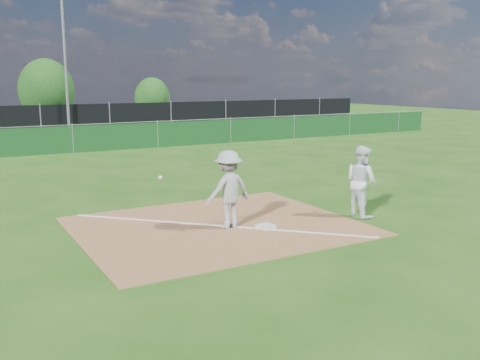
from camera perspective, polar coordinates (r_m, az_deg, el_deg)
name	(u,v)px	position (r m, az deg, el deg)	size (l,w,h in m)	color
ground	(105,169)	(20.19, -14.24, 1.16)	(90.00, 90.00, 0.00)	#214B10
infield_dirt	(217,226)	(11.94, -2.47, -4.94)	(6.00, 5.00, 0.02)	brown
foul_line	(217,225)	(11.93, -2.47, -4.87)	(0.08, 7.00, 0.01)	white
green_fence	(73,140)	(24.93, -17.41, 4.14)	(44.00, 0.05, 1.20)	#0F3A16
black_fence	(41,121)	(32.74, -20.49, 5.93)	(46.00, 0.04, 1.80)	black
parking_lot	(28,130)	(37.74, -21.66, 5.02)	(46.00, 9.00, 0.01)	black
light_pole	(66,66)	(32.65, -18.12, 11.51)	(0.16, 0.16, 8.00)	slate
first_base	(266,226)	(11.74, 2.77, -4.97)	(0.34, 0.34, 0.07)	silver
play_at_first	(228,189)	(11.59, -1.26, -1.02)	(2.34, 0.83, 1.70)	#B2B2B4
runner	(361,181)	(12.97, 12.81, -0.13)	(0.82, 0.64, 1.70)	white
car_right	(129,116)	(39.75, -11.75, 6.71)	(1.76, 4.32, 1.25)	black
tree_mid	(46,90)	(42.95, -19.96, 9.02)	(4.04, 4.04, 4.79)	#382316
tree_right	(152,98)	(44.76, -9.34, 8.64)	(2.87, 2.87, 3.41)	#382316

